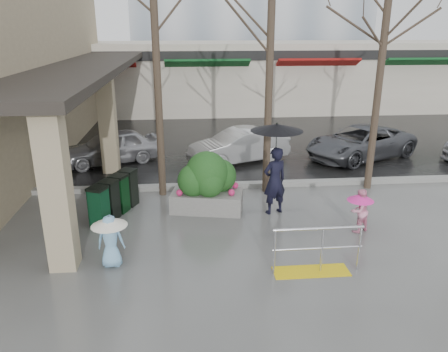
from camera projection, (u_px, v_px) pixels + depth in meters
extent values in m
plane|color=#51514F|center=(242.00, 247.00, 10.21)|extent=(120.00, 120.00, 0.00)
cube|color=black|center=(202.00, 99.00, 30.93)|extent=(120.00, 36.00, 0.01)
cube|color=gray|center=(226.00, 185.00, 13.96)|extent=(120.00, 0.30, 0.15)
cube|color=#2D2823|center=(88.00, 62.00, 16.16)|extent=(2.80, 18.00, 0.25)
cube|color=tan|center=(56.00, 190.00, 8.84)|extent=(0.55, 0.55, 3.50)
cube|color=tan|center=(108.00, 123.00, 14.97)|extent=(0.55, 0.55, 3.50)
cube|color=beige|center=(237.00, 76.00, 26.68)|extent=(34.00, 6.00, 4.00)
cube|color=maroon|center=(93.00, 67.00, 23.00)|extent=(4.50, 1.68, 0.87)
cube|color=#0F4C1E|center=(207.00, 66.00, 23.51)|extent=(4.50, 1.68, 0.87)
cube|color=maroon|center=(316.00, 65.00, 24.01)|extent=(4.50, 1.68, 0.87)
cube|color=#0F4C1E|center=(420.00, 65.00, 24.52)|extent=(4.50, 1.68, 0.87)
cube|color=black|center=(244.00, 55.00, 23.50)|extent=(34.00, 0.35, 0.50)
cube|color=yellow|center=(311.00, 271.00, 9.19)|extent=(1.60, 0.50, 0.02)
cylinder|color=silver|center=(274.00, 252.00, 8.96)|extent=(0.05, 0.05, 1.00)
cylinder|color=silver|center=(322.00, 250.00, 9.05)|extent=(0.05, 0.05, 1.00)
cylinder|color=silver|center=(359.00, 249.00, 9.12)|extent=(0.05, 0.05, 1.00)
cylinder|color=silver|center=(319.00, 229.00, 8.88)|extent=(1.90, 0.06, 0.06)
cylinder|color=silver|center=(317.00, 248.00, 9.02)|extent=(1.90, 0.04, 0.04)
cylinder|color=#382B21|center=(158.00, 82.00, 12.33)|extent=(0.22, 0.22, 6.80)
cylinder|color=#382B21|center=(269.00, 77.00, 12.57)|extent=(0.22, 0.22, 7.00)
cylinder|color=#382B21|center=(379.00, 85.00, 12.93)|extent=(0.22, 0.22, 6.50)
imported|color=black|center=(275.00, 181.00, 11.81)|extent=(0.80, 0.66, 1.87)
cylinder|color=black|center=(276.00, 146.00, 11.49)|extent=(0.02, 0.02, 1.19)
cone|color=black|center=(277.00, 127.00, 11.33)|extent=(1.39, 1.39, 0.18)
sphere|color=black|center=(277.00, 123.00, 11.29)|extent=(0.05, 0.05, 0.05)
imported|color=pink|center=(359.00, 211.00, 10.84)|extent=(0.68, 0.62, 1.12)
cylinder|color=black|center=(360.00, 203.00, 10.77)|extent=(0.02, 0.02, 0.49)
cone|color=#F8279E|center=(361.00, 197.00, 10.72)|extent=(0.66, 0.66, 0.18)
sphere|color=black|center=(361.00, 193.00, 10.69)|extent=(0.05, 0.05, 0.05)
imported|color=#80BAE3|center=(111.00, 241.00, 9.25)|extent=(0.58, 0.39, 1.17)
cylinder|color=black|center=(110.00, 230.00, 9.16)|extent=(0.02, 0.02, 0.54)
cone|color=white|center=(109.00, 222.00, 9.10)|extent=(0.77, 0.77, 0.18)
sphere|color=black|center=(108.00, 217.00, 9.06)|extent=(0.05, 0.05, 0.05)
cube|color=gray|center=(207.00, 201.00, 12.20)|extent=(2.10, 1.34, 0.54)
ellipsoid|color=#144015|center=(207.00, 174.00, 11.93)|extent=(1.19, 1.07, 1.25)
sphere|color=#144015|center=(193.00, 181.00, 11.85)|extent=(0.86, 0.86, 0.86)
sphere|color=#144015|center=(220.00, 176.00, 12.16)|extent=(0.90, 0.90, 0.90)
cube|color=#0D3C21|center=(99.00, 208.00, 11.16)|extent=(0.53, 0.53, 0.98)
cube|color=black|center=(97.00, 188.00, 10.99)|extent=(0.57, 0.57, 0.07)
cube|color=black|center=(110.00, 201.00, 11.61)|extent=(0.53, 0.53, 0.98)
cube|color=black|center=(108.00, 182.00, 11.43)|extent=(0.57, 0.57, 0.07)
cube|color=black|center=(119.00, 195.00, 12.05)|extent=(0.53, 0.53, 0.98)
cube|color=black|center=(118.00, 176.00, 11.87)|extent=(0.57, 0.57, 0.07)
cube|color=black|center=(129.00, 189.00, 12.49)|extent=(0.53, 0.53, 0.98)
cube|color=black|center=(127.00, 171.00, 12.31)|extent=(0.57, 0.57, 0.07)
imported|color=#A6A6AA|center=(111.00, 147.00, 16.32)|extent=(3.99, 2.74, 1.26)
imported|color=silver|center=(239.00, 146.00, 16.42)|extent=(4.05, 2.66, 1.26)
imported|color=#505257|center=(360.00, 142.00, 16.93)|extent=(4.99, 3.83, 1.26)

